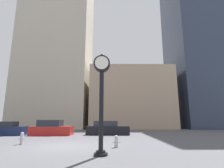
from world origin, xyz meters
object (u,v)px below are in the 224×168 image
object	(u,v)px
car_navy	(5,129)
fire_hydrant_far	(22,138)
fire_hydrant_near	(116,141)
street_clock	(101,90)
car_red	(52,129)
car_black	(108,129)

from	to	relation	value
car_navy	fire_hydrant_far	size ratio (longest dim) A/B	5.34
fire_hydrant_near	street_clock	bearing A→B (deg)	-107.61
street_clock	car_red	size ratio (longest dim) A/B	1.12
car_red	fire_hydrant_far	bearing A→B (deg)	-85.49
car_navy	car_black	world-z (taller)	car_black
car_black	street_clock	bearing A→B (deg)	-87.35
fire_hydrant_near	car_black	bearing A→B (deg)	94.02
street_clock	car_black	distance (m)	11.35
fire_hydrant_far	fire_hydrant_near	bearing A→B (deg)	-11.85
street_clock	car_red	xyz separation A→B (m)	(-5.70, 10.70, -2.26)
car_black	car_red	bearing A→B (deg)	-172.54
car_navy	car_red	distance (m)	4.71
fire_hydrant_near	fire_hydrant_far	size ratio (longest dim) A/B	0.87
street_clock	car_red	bearing A→B (deg)	118.05
car_red	street_clock	bearing A→B (deg)	-60.83
street_clock	fire_hydrant_near	bearing A→B (deg)	72.39
car_navy	fire_hydrant_near	bearing A→B (deg)	-39.26
car_red	car_black	size ratio (longest dim) A/B	0.91
fire_hydrant_near	fire_hydrant_far	world-z (taller)	fire_hydrant_far
car_navy	car_black	distance (m)	10.57
car_black	fire_hydrant_far	xyz separation A→B (m)	(-5.43, -7.47, -0.22)
street_clock	fire_hydrant_near	size ratio (longest dim) A/B	7.07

